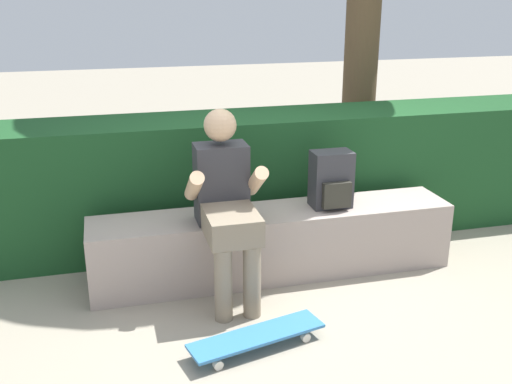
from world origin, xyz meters
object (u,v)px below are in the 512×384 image
Objects in this scene: bench_main at (273,242)px; person_skater at (226,200)px; skateboard_near_person at (257,336)px; backpack_on_bench at (332,180)px.

person_skater is (-0.38, -0.22, 0.43)m from bench_main.
bench_main is at bearing 68.24° from skateboard_near_person.
person_skater reaches higher than backpack_on_bench.
backpack_on_bench is (0.42, -0.01, 0.43)m from bench_main.
skateboard_near_person is at bearing -131.38° from backpack_on_bench.
bench_main is at bearing 178.70° from backpack_on_bench.
person_skater is at bearing -150.54° from bench_main.
backpack_on_bench is at bearing -1.30° from bench_main.
skateboard_near_person is (0.03, -0.67, -0.60)m from person_skater.
skateboard_near_person is 1.30m from backpack_on_bench.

